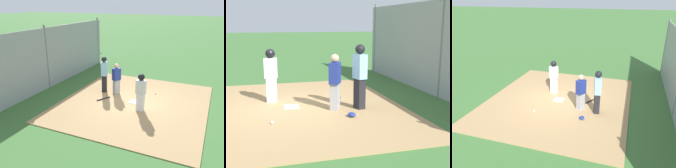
{
  "view_description": "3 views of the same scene",
  "coord_description": "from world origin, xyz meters",
  "views": [
    {
      "loc": [
        9.55,
        3.2,
        4.49
      ],
      "look_at": [
        0.08,
        -1.12,
        0.78
      ],
      "focal_mm": 37.66,
      "sensor_mm": 36.0,
      "label": 1
    },
    {
      "loc": [
        -8.51,
        0.9,
        2.46
      ],
      "look_at": [
        -0.62,
        -1.25,
        0.77
      ],
      "focal_mm": 47.92,
      "sensor_mm": 36.0,
      "label": 2
    },
    {
      "loc": [
        -8.84,
        -3.06,
        4.65
      ],
      "look_at": [
        -0.38,
        -0.38,
        1.03
      ],
      "focal_mm": 35.47,
      "sensor_mm": 36.0,
      "label": 3
    }
  ],
  "objects": [
    {
      "name": "ground_plane",
      "position": [
        0.0,
        0.0,
        0.0
      ],
      "size": [
        140.0,
        140.0,
        0.0
      ],
      "primitive_type": "plane",
      "color": "#3D6B33"
    },
    {
      "name": "dirt_infield",
      "position": [
        0.0,
        0.0,
        0.01
      ],
      "size": [
        7.2,
        6.4,
        0.03
      ],
      "primitive_type": "cube",
      "color": "#A88456",
      "rests_on": "ground_plane"
    },
    {
      "name": "home_plate",
      "position": [
        0.0,
        0.0,
        0.04
      ],
      "size": [
        0.45,
        0.45,
        0.02
      ],
      "primitive_type": "cube",
      "rotation": [
        0.0,
        0.0,
        -0.02
      ],
      "color": "white",
      "rests_on": "dirt_infield"
    },
    {
      "name": "catcher",
      "position": [
        -0.57,
        -1.18,
        0.85
      ],
      "size": [
        0.46,
        0.41,
        1.58
      ],
      "rotation": [
        0.0,
        0.0,
        1.05
      ],
      "color": "#9E9EA3",
      "rests_on": "dirt_infield"
    },
    {
      "name": "umpire",
      "position": [
        -0.65,
        -1.88,
        1.01
      ],
      "size": [
        0.43,
        0.35,
        1.84
      ],
      "rotation": [
        0.0,
        0.0,
        1.83
      ],
      "color": "black",
      "rests_on": "dirt_infield"
    },
    {
      "name": "runner",
      "position": [
        0.75,
        0.51,
        0.98
      ],
      "size": [
        0.31,
        0.41,
        1.66
      ],
      "rotation": [
        0.0,
        0.0,
        2.99
      ],
      "color": "silver",
      "rests_on": "dirt_infield"
    },
    {
      "name": "baseball_bat",
      "position": [
        0.31,
        -1.47,
        0.06
      ],
      "size": [
        0.67,
        0.43,
        0.06
      ],
      "primitive_type": "cylinder",
      "rotation": [
        0.0,
        1.57,
        2.61
      ],
      "color": "black",
      "rests_on": "dirt_infield"
    },
    {
      "name": "catcher_mask",
      "position": [
        -1.35,
        -1.43,
        0.09
      ],
      "size": [
        0.24,
        0.2,
        0.12
      ],
      "primitive_type": "ellipsoid",
      "color": "navy",
      "rests_on": "dirt_infield"
    },
    {
      "name": "baseball",
      "position": [
        -1.38,
        0.63,
        0.07
      ],
      "size": [
        0.07,
        0.07,
        0.07
      ],
      "primitive_type": "sphere",
      "color": "white",
      "rests_on": "dirt_infield"
    },
    {
      "name": "backstop_fence",
      "position": [
        0.0,
        -4.93,
        1.6
      ],
      "size": [
        12.0,
        0.1,
        3.35
      ],
      "color": "#93999E",
      "rests_on": "ground_plane"
    },
    {
      "name": "parked_car_white",
      "position": [
        -6.48,
        -9.55,
        0.61
      ],
      "size": [
        4.33,
        2.17,
        1.28
      ],
      "rotation": [
        0.0,
        0.0,
        0.09
      ],
      "color": "silver",
      "rests_on": "parking_lot"
    },
    {
      "name": "parked_car_blue",
      "position": [
        -0.32,
        -8.62,
        0.61
      ],
      "size": [
        4.42,
        2.41,
        1.28
      ],
      "rotation": [
        0.0,
        0.0,
        0.17
      ],
      "color": "#28428C",
      "rests_on": "parking_lot"
    }
  ]
}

